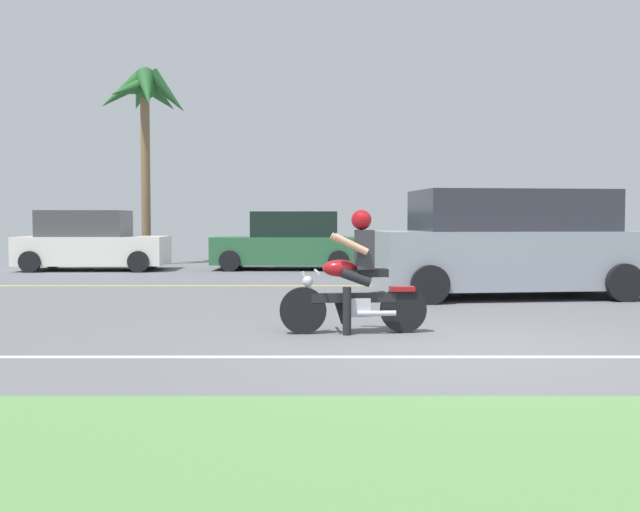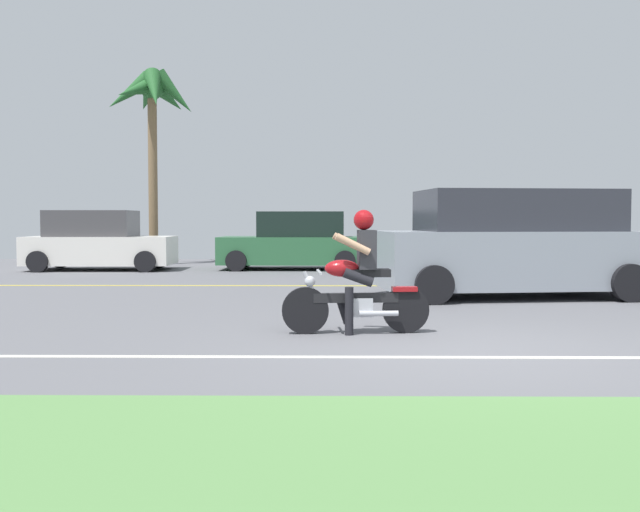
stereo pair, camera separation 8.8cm
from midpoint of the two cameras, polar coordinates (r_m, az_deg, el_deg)
The scene contains 10 objects.
ground at distance 10.79m, azimuth 7.43°, elevation -4.60°, with size 56.00×30.00×0.04m, color slate.
grass_median at distance 3.99m, azimuth 20.82°, elevation -16.95°, with size 56.00×3.80×0.06m, color #5B8C4C.
lane_line_near at distance 7.52m, azimuth 10.63°, elevation -7.67°, with size 50.40×0.12×0.01m, color silver.
lane_line_far at distance 15.32m, azimuth 5.30°, elevation -2.30°, with size 50.40×0.12×0.01m, color yellow.
motorcyclist at distance 8.87m, azimuth 2.70°, elevation -1.96°, with size 1.78×0.58×1.49m.
suv_nearby at distance 13.49m, azimuth 14.39°, elevation 0.83°, with size 4.94×2.71×1.89m.
parked_car_0 at distance 20.91m, azimuth -17.12°, elevation 1.01°, with size 3.92×2.01×1.62m.
parked_car_1 at distance 20.34m, azimuth -2.25°, elevation 1.05°, with size 4.05×2.06×1.59m.
parked_car_2 at distance 20.54m, azimuth 12.67°, elevation 0.83°, with size 4.41×2.03×1.44m.
palm_tree_0 at distance 23.16m, azimuth -13.25°, elevation 11.47°, with size 2.84×2.83×5.89m.
Camera 1 is at (-1.38, -7.62, 1.37)m, focal length 41.40 mm.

